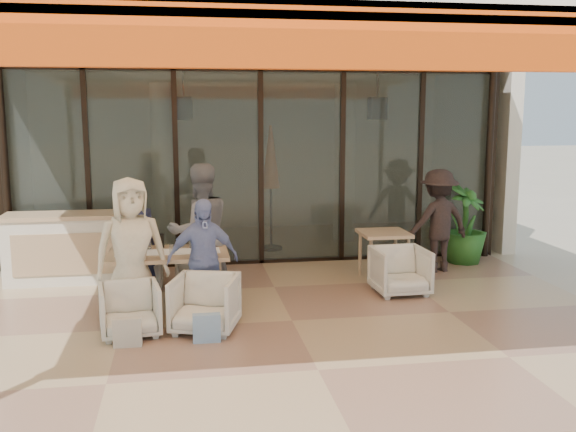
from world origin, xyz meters
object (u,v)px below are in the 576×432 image
at_px(diner_grey, 200,231).
at_px(chair_near_left, 130,308).
at_px(chair_far_right, 200,266).
at_px(side_chair, 400,269).
at_px(dining_table, 168,256).
at_px(diner_navy, 137,243).
at_px(diner_periwinkle, 203,259).
at_px(diner_cream, 131,251).
at_px(potted_palm, 465,225).
at_px(chair_far_left, 140,268).
at_px(chair_near_right, 205,301).
at_px(host_counter, 70,248).
at_px(side_table, 384,239).
at_px(standing_woman, 438,221).

bearing_deg(diner_grey, chair_near_left, 41.82).
height_order(chair_far_right, side_chair, side_chair).
xyz_separation_m(dining_table, diner_navy, (-0.41, 0.44, 0.09)).
xyz_separation_m(diner_navy, diner_grey, (0.84, 0.00, 0.13)).
relative_size(chair_near_left, diner_periwinkle, 0.45).
xyz_separation_m(chair_far_right, diner_cream, (-0.84, -1.40, 0.56)).
bearing_deg(potted_palm, chair_far_left, -171.83).
bearing_deg(diner_periwinkle, chair_near_right, -99.51).
bearing_deg(dining_table, host_counter, 133.92).
xyz_separation_m(chair_near_left, diner_periwinkle, (0.84, 0.50, 0.41)).
bearing_deg(potted_palm, side_table, -153.68).
bearing_deg(standing_woman, side_chair, 37.34).
distance_m(host_counter, standing_woman, 5.57).
distance_m(diner_periwinkle, side_table, 3.02).
height_order(chair_near_right, side_table, side_table).
bearing_deg(standing_woman, chair_near_left, 14.87).
distance_m(diner_cream, standing_woman, 4.83).
bearing_deg(diner_navy, side_chair, 160.84).
distance_m(diner_cream, diner_periwinkle, 0.85).
bearing_deg(chair_near_right, side_table, 50.74).
bearing_deg(chair_near_left, potted_palm, 18.27).
height_order(host_counter, diner_navy, diner_navy).
relative_size(chair_near_left, side_table, 0.89).
height_order(host_counter, dining_table, host_counter).
bearing_deg(potted_palm, chair_near_right, -148.72).
relative_size(chair_far_right, side_table, 0.84).
xyz_separation_m(host_counter, potted_palm, (6.22, 0.20, 0.13)).
relative_size(dining_table, diner_navy, 0.96).
bearing_deg(side_chair, chair_far_left, 165.24).
distance_m(chair_far_left, chair_near_left, 1.90).
distance_m(chair_near_left, diner_grey, 1.73).
height_order(diner_periwinkle, side_table, diner_periwinkle).
bearing_deg(diner_cream, chair_far_left, 75.42).
relative_size(chair_near_left, chair_near_right, 0.92).
xyz_separation_m(dining_table, diner_periwinkle, (0.43, -0.46, 0.05)).
xyz_separation_m(diner_periwinkle, side_table, (2.71, 1.33, -0.10)).
distance_m(diner_periwinkle, potted_palm, 4.86).
bearing_deg(chair_near_left, side_table, 18.57).
relative_size(chair_far_left, chair_far_right, 1.01).
height_order(chair_far_right, diner_grey, diner_grey).
bearing_deg(diner_navy, potted_palm, 179.48).
xyz_separation_m(chair_far_right, standing_woman, (3.69, 0.28, 0.50)).
relative_size(dining_table, diner_periwinkle, 1.01).
distance_m(host_counter, dining_table, 2.08).
bearing_deg(potted_palm, diner_grey, -164.04).
distance_m(diner_navy, potted_palm, 5.34).
relative_size(dining_table, diner_grey, 0.82).
xyz_separation_m(chair_far_left, potted_palm, (5.19, 0.75, 0.34)).
xyz_separation_m(diner_navy, diner_periwinkle, (0.84, -0.90, -0.04)).
height_order(dining_table, chair_near_left, dining_table).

